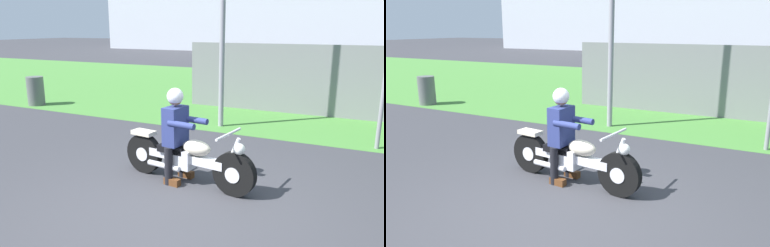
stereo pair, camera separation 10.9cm
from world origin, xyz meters
TOP-DOWN VIEW (x-y plane):
  - ground at (0.00, 0.00)m, footprint 120.00×120.00m
  - grass_verge at (0.00, 9.70)m, footprint 60.00×12.00m
  - motorcycle_lead at (-0.26, 0.95)m, footprint 2.18×0.66m
  - rider_lead at (-0.42, 0.97)m, footprint 0.59×0.51m
  - trash_can at (-6.79, 4.14)m, footprint 0.48×0.48m
  - fence_segment at (0.73, 6.30)m, footprint 7.00×0.06m

SIDE VIEW (x-z plane):
  - ground at x=0.00m, z-range 0.00..0.00m
  - grass_verge at x=0.00m, z-range 0.00..0.01m
  - motorcycle_lead at x=-0.26m, z-range -0.05..0.81m
  - trash_can at x=-6.79m, z-range 0.00..0.83m
  - rider_lead at x=-0.42m, z-range 0.11..1.50m
  - fence_segment at x=0.73m, z-range 0.00..1.80m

